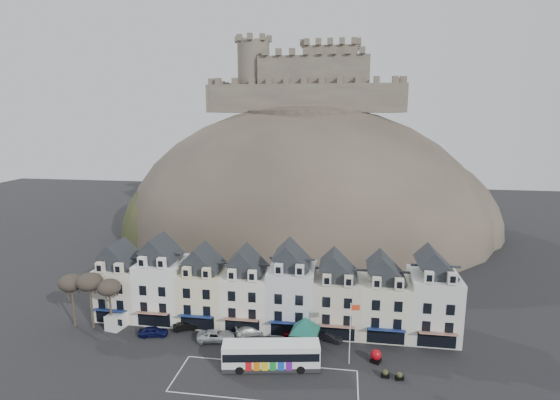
% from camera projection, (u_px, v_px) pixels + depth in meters
% --- Properties ---
extents(ground, '(300.00, 300.00, 0.00)m').
position_uv_depth(ground, '(247.00, 386.00, 51.60)').
color(ground, black).
rests_on(ground, ground).
extents(coach_bay_markings, '(22.00, 7.50, 0.01)m').
position_uv_depth(coach_bay_markings, '(265.00, 381.00, 52.52)').
color(coach_bay_markings, silver).
rests_on(coach_bay_markings, ground).
extents(townhouse_terrace, '(54.40, 9.35, 11.80)m').
position_uv_depth(townhouse_terrace, '(271.00, 291.00, 66.06)').
color(townhouse_terrace, silver).
rests_on(townhouse_terrace, ground).
extents(castle_hill, '(100.00, 76.00, 68.00)m').
position_uv_depth(castle_hill, '(308.00, 232.00, 118.29)').
color(castle_hill, '#37332B').
rests_on(castle_hill, ground).
extents(castle, '(50.20, 22.20, 22.00)m').
position_uv_depth(castle, '(310.00, 82.00, 117.45)').
color(castle, brown).
rests_on(castle, ground).
extents(tree_left_far, '(3.61, 3.61, 8.24)m').
position_uv_depth(tree_left_far, '(71.00, 283.00, 64.73)').
color(tree_left_far, '#3C3026').
rests_on(tree_left_far, ground).
extents(tree_left_mid, '(3.78, 3.78, 8.64)m').
position_uv_depth(tree_left_mid, '(90.00, 282.00, 64.22)').
color(tree_left_mid, '#3C3026').
rests_on(tree_left_mid, ground).
extents(tree_left_near, '(3.43, 3.43, 7.84)m').
position_uv_depth(tree_left_near, '(109.00, 288.00, 63.91)').
color(tree_left_near, '#3C3026').
rests_on(tree_left_near, ground).
extents(bus, '(12.49, 4.81, 3.44)m').
position_uv_depth(bus, '(271.00, 354.00, 54.86)').
color(bus, '#262628').
rests_on(bus, ground).
extents(bus_shelter, '(7.42, 7.42, 4.73)m').
position_uv_depth(bus_shelter, '(305.00, 325.00, 58.82)').
color(bus_shelter, black).
rests_on(bus_shelter, ground).
extents(red_buoy, '(1.55, 1.55, 1.74)m').
position_uv_depth(red_buoy, '(376.00, 356.00, 56.35)').
color(red_buoy, black).
rests_on(red_buoy, ground).
extents(flagpole, '(1.19, 0.30, 8.36)m').
position_uv_depth(flagpole, '(351.00, 330.00, 55.20)').
color(flagpole, silver).
rests_on(flagpole, ground).
extents(white_van, '(3.02, 5.25, 2.25)m').
position_uv_depth(white_van, '(121.00, 318.00, 66.31)').
color(white_van, silver).
rests_on(white_van, ground).
extents(planter_west, '(1.03, 0.71, 1.01)m').
position_uv_depth(planter_west, '(385.00, 374.00, 53.14)').
color(planter_west, black).
rests_on(planter_west, ground).
extents(planter_east, '(1.08, 0.72, 1.00)m').
position_uv_depth(planter_east, '(399.00, 376.00, 52.65)').
color(planter_east, black).
rests_on(planter_east, ground).
extents(car_navy, '(4.41, 2.55, 1.41)m').
position_uv_depth(car_navy, '(153.00, 331.00, 63.04)').
color(car_navy, '#0C0F3D').
rests_on(car_navy, ground).
extents(car_black, '(3.92, 2.68, 1.22)m').
position_uv_depth(car_black, '(186.00, 326.00, 64.80)').
color(car_black, black).
rests_on(car_black, ground).
extents(car_silver, '(5.56, 3.39, 1.47)m').
position_uv_depth(car_silver, '(216.00, 336.00, 61.77)').
color(car_silver, '#B7BAC0').
rests_on(car_silver, ground).
extents(car_white, '(4.68, 3.38, 1.26)m').
position_uv_depth(car_white, '(250.00, 331.00, 63.45)').
color(car_white, silver).
rests_on(car_white, ground).
extents(car_maroon, '(4.49, 2.39, 1.45)m').
position_uv_depth(car_maroon, '(298.00, 334.00, 62.36)').
color(car_maroon, '#4D040C').
rests_on(car_maroon, ground).
extents(car_charcoal, '(4.05, 2.68, 1.26)m').
position_uv_depth(car_charcoal, '(329.00, 336.00, 61.77)').
color(car_charcoal, black).
rests_on(car_charcoal, ground).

